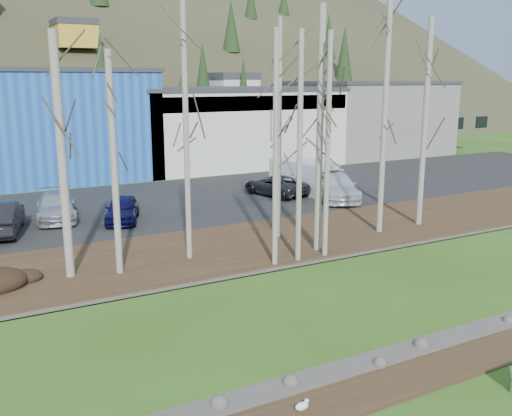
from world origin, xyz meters
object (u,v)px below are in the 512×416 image
car_0 (0,218)px  car_4 (276,185)px  car_5 (337,187)px  van_white (305,176)px  car_2 (56,206)px  car_3 (122,209)px  seagull (302,406)px

car_0 → car_4: size_ratio=1.03×
car_5 → van_white: bearing=123.5°
car_0 → van_white: size_ratio=0.97×
car_4 → car_0: bearing=-5.7°
car_4 → car_5: 3.99m
car_4 → van_white: size_ratio=0.93×
car_2 → van_white: (15.94, -0.09, 0.34)m
car_4 → van_white: bearing=167.6°
car_2 → car_3: bearing=-27.1°
car_4 → car_5: size_ratio=0.86×
car_3 → car_5: (13.37, -0.84, 0.12)m
van_white → car_4: bearing=170.2°
car_4 → car_5: bearing=120.9°
car_3 → van_white: 13.12m
seagull → car_4: car_4 is taller
seagull → car_3: (1.28, 19.30, 0.65)m
car_0 → van_white: van_white is taller
seagull → car_3: size_ratio=0.10×
car_0 → car_5: size_ratio=0.89×
car_0 → car_5: (19.25, -1.23, -0.01)m
car_0 → car_3: car_0 is taller
car_2 → car_5: bearing=-1.6°
car_2 → van_white: bearing=8.5°
car_2 → car_5: 16.63m
car_5 → van_white: size_ratio=1.09×
car_5 → van_white: 2.95m
car_3 → car_5: bearing=17.1°
car_2 → van_white: van_white is taller
car_0 → van_white: 18.91m
seagull → car_5: (14.65, 18.47, 0.77)m
car_3 → car_4: 10.88m
seagull → car_0: (-4.60, 19.69, 0.78)m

